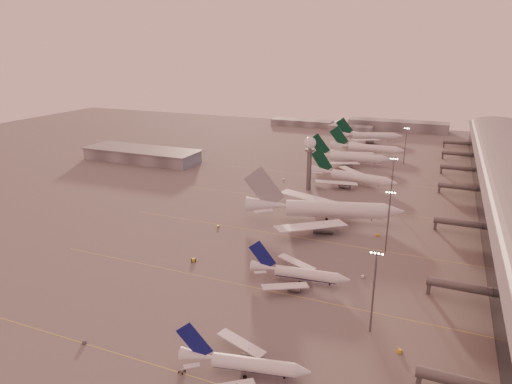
% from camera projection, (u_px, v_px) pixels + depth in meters
% --- Properties ---
extents(ground, '(700.00, 700.00, 0.00)m').
position_uv_depth(ground, '(190.00, 291.00, 148.85)').
color(ground, '#585656').
rests_on(ground, ground).
extents(taxiway_markings, '(180.00, 185.25, 0.02)m').
position_uv_depth(taxiway_markings, '(323.00, 240.00, 187.11)').
color(taxiway_markings, gold).
rests_on(taxiway_markings, ground).
extents(hangar, '(82.00, 27.00, 8.50)m').
position_uv_depth(hangar, '(142.00, 155.00, 314.31)').
color(hangar, slate).
rests_on(hangar, ground).
extents(radar_tower, '(6.40, 6.40, 31.10)m').
position_uv_depth(radar_tower, '(310.00, 153.00, 246.02)').
color(radar_tower, '#57595E').
rests_on(radar_tower, ground).
extents(mast_a, '(3.60, 0.56, 25.00)m').
position_uv_depth(mast_a, '(374.00, 288.00, 123.46)').
color(mast_a, '#57595E').
rests_on(mast_a, ground).
extents(mast_b, '(3.60, 0.56, 25.00)m').
position_uv_depth(mast_b, '(388.00, 218.00, 172.88)').
color(mast_b, '#57595E').
rests_on(mast_b, ground).
extents(mast_c, '(3.60, 0.56, 25.00)m').
position_uv_depth(mast_c, '(392.00, 179.00, 223.03)').
color(mast_c, '#57595E').
rests_on(mast_c, ground).
extents(mast_d, '(3.60, 0.56, 25.00)m').
position_uv_depth(mast_d, '(405.00, 144.00, 302.85)').
color(mast_d, '#57595E').
rests_on(mast_d, ground).
extents(distant_horizon, '(165.00, 37.50, 9.00)m').
position_uv_depth(distant_horizon, '(367.00, 125.00, 432.40)').
color(distant_horizon, slate).
rests_on(distant_horizon, ground).
extents(narrowbody_near, '(32.88, 26.00, 12.96)m').
position_uv_depth(narrowbody_near, '(244.00, 366.00, 110.17)').
color(narrowbody_near, white).
rests_on(narrowbody_near, ground).
extents(narrowbody_mid, '(34.67, 27.56, 13.55)m').
position_uv_depth(narrowbody_mid, '(299.00, 275.00, 153.37)').
color(narrowbody_mid, white).
rests_on(narrowbody_mid, ground).
extents(widebody_white, '(69.79, 55.15, 25.21)m').
position_uv_depth(widebody_white, '(324.00, 213.00, 205.71)').
color(widebody_white, white).
rests_on(widebody_white, ground).
extents(greentail_a, '(51.93, 41.59, 19.00)m').
position_uv_depth(greentail_a, '(353.00, 179.00, 261.18)').
color(greentail_a, white).
rests_on(greentail_a, ground).
extents(greentail_b, '(55.17, 44.32, 20.08)m').
position_uv_depth(greentail_b, '(350.00, 159.00, 304.95)').
color(greentail_b, white).
rests_on(greentail_b, ground).
extents(greentail_c, '(54.58, 44.05, 19.82)m').
position_uv_depth(greentail_c, '(367.00, 150.00, 332.25)').
color(greentail_c, white).
rests_on(greentail_c, ground).
extents(greentail_d, '(53.16, 42.32, 19.85)m').
position_uv_depth(greentail_d, '(369.00, 137.00, 378.13)').
color(greentail_d, white).
rests_on(greentail_d, ground).
extents(gsv_truck_a, '(5.17, 4.81, 2.10)m').
position_uv_depth(gsv_truck_a, '(85.00, 340.00, 122.33)').
color(gsv_truck_a, slate).
rests_on(gsv_truck_a, ground).
extents(gsv_tug_near, '(2.29, 3.31, 0.87)m').
position_uv_depth(gsv_tug_near, '(182.00, 371.00, 111.47)').
color(gsv_tug_near, slate).
rests_on(gsv_tug_near, ground).
extents(gsv_catering_a, '(5.43, 3.42, 4.13)m').
position_uv_depth(gsv_catering_a, '(401.00, 347.00, 118.01)').
color(gsv_catering_a, yellow).
rests_on(gsv_catering_a, ground).
extents(gsv_tug_mid, '(4.06, 4.69, 1.15)m').
position_uv_depth(gsv_tug_mid, '(193.00, 260.00, 168.62)').
color(gsv_tug_mid, yellow).
rests_on(gsv_tug_mid, ground).
extents(gsv_truck_b, '(4.86, 1.98, 1.93)m').
position_uv_depth(gsv_truck_b, '(364.00, 276.00, 156.42)').
color(gsv_truck_b, white).
rests_on(gsv_truck_b, ground).
extents(gsv_truck_c, '(4.93, 3.84, 1.91)m').
position_uv_depth(gsv_truck_c, '(219.00, 225.00, 200.20)').
color(gsv_truck_c, yellow).
rests_on(gsv_truck_c, ground).
extents(gsv_catering_b, '(5.70, 3.85, 4.30)m').
position_uv_depth(gsv_catering_b, '(378.00, 232.00, 190.44)').
color(gsv_catering_b, yellow).
rests_on(gsv_catering_b, ground).
extents(gsv_tug_far, '(3.35, 4.46, 1.14)m').
position_uv_depth(gsv_tug_far, '(324.00, 203.00, 229.67)').
color(gsv_tug_far, white).
rests_on(gsv_tug_far, ground).
extents(gsv_truck_d, '(2.16, 4.93, 1.93)m').
position_uv_depth(gsv_truck_d, '(284.00, 178.00, 270.84)').
color(gsv_truck_d, white).
rests_on(gsv_truck_d, ground).
extents(gsv_tug_hangar, '(3.44, 2.72, 0.86)m').
position_uv_depth(gsv_tug_hangar, '(393.00, 177.00, 276.09)').
color(gsv_tug_hangar, white).
rests_on(gsv_tug_hangar, ground).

